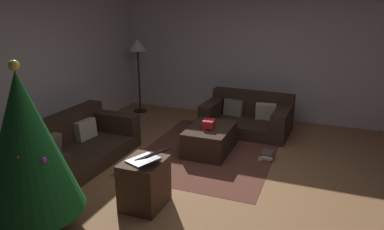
{
  "coord_description": "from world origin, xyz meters",
  "views": [
    {
      "loc": [
        -3.92,
        -1.13,
        2.27
      ],
      "look_at": [
        0.53,
        0.6,
        0.75
      ],
      "focal_mm": 33.34,
      "sensor_mm": 36.0,
      "label": 1
    }
  ],
  "objects_px": {
    "book_stack": "(267,156)",
    "corner_lamp": "(138,50)",
    "christmas_tree": "(26,144)",
    "side_table": "(144,183)",
    "couch_right": "(248,116)",
    "gift_box": "(209,124)",
    "laptop": "(147,158)",
    "tv_remote": "(206,129)",
    "couch_left": "(73,146)",
    "ottoman": "(210,139)"
  },
  "relations": [
    {
      "from": "side_table",
      "to": "tv_remote",
      "type": "bearing_deg",
      "value": -6.46
    },
    {
      "from": "corner_lamp",
      "to": "couch_left",
      "type": "bearing_deg",
      "value": -172.51
    },
    {
      "from": "side_table",
      "to": "corner_lamp",
      "type": "bearing_deg",
      "value": 30.01
    },
    {
      "from": "couch_right",
      "to": "christmas_tree",
      "type": "distance_m",
      "value": 4.08
    },
    {
      "from": "couch_right",
      "to": "corner_lamp",
      "type": "relative_size",
      "value": 1.01
    },
    {
      "from": "ottoman",
      "to": "book_stack",
      "type": "bearing_deg",
      "value": -88.45
    },
    {
      "from": "corner_lamp",
      "to": "tv_remote",
      "type": "bearing_deg",
      "value": -128.19
    },
    {
      "from": "couch_right",
      "to": "book_stack",
      "type": "xyz_separation_m",
      "value": [
        -1.17,
        -0.56,
        -0.2
      ]
    },
    {
      "from": "christmas_tree",
      "to": "couch_right",
      "type": "bearing_deg",
      "value": -19.67
    },
    {
      "from": "couch_left",
      "to": "book_stack",
      "type": "height_order",
      "value": "couch_left"
    },
    {
      "from": "book_stack",
      "to": "corner_lamp",
      "type": "relative_size",
      "value": 0.18
    },
    {
      "from": "couch_right",
      "to": "tv_remote",
      "type": "bearing_deg",
      "value": 78.29
    },
    {
      "from": "ottoman",
      "to": "christmas_tree",
      "type": "height_order",
      "value": "christmas_tree"
    },
    {
      "from": "couch_right",
      "to": "gift_box",
      "type": "xyz_separation_m",
      "value": [
        -1.25,
        0.34,
        0.21
      ]
    },
    {
      "from": "ottoman",
      "to": "gift_box",
      "type": "distance_m",
      "value": 0.27
    },
    {
      "from": "side_table",
      "to": "couch_right",
      "type": "bearing_deg",
      "value": -10.3
    },
    {
      "from": "gift_box",
      "to": "corner_lamp",
      "type": "bearing_deg",
      "value": 53.32
    },
    {
      "from": "book_stack",
      "to": "corner_lamp",
      "type": "xyz_separation_m",
      "value": [
        1.48,
        2.98,
        1.26
      ]
    },
    {
      "from": "christmas_tree",
      "to": "laptop",
      "type": "height_order",
      "value": "christmas_tree"
    },
    {
      "from": "ottoman",
      "to": "side_table",
      "type": "height_order",
      "value": "side_table"
    },
    {
      "from": "couch_left",
      "to": "side_table",
      "type": "distance_m",
      "value": 1.69
    },
    {
      "from": "side_table",
      "to": "ottoman",
      "type": "bearing_deg",
      "value": -6.49
    },
    {
      "from": "gift_box",
      "to": "side_table",
      "type": "distance_m",
      "value": 1.73
    },
    {
      "from": "tv_remote",
      "to": "laptop",
      "type": "distance_m",
      "value": 1.68
    },
    {
      "from": "tv_remote",
      "to": "book_stack",
      "type": "relative_size",
      "value": 0.58
    },
    {
      "from": "gift_box",
      "to": "couch_right",
      "type": "bearing_deg",
      "value": -15.27
    },
    {
      "from": "tv_remote",
      "to": "laptop",
      "type": "relative_size",
      "value": 0.32
    },
    {
      "from": "laptop",
      "to": "tv_remote",
      "type": "bearing_deg",
      "value": -4.36
    },
    {
      "from": "couch_left",
      "to": "christmas_tree",
      "type": "distance_m",
      "value": 1.81
    },
    {
      "from": "ottoman",
      "to": "book_stack",
      "type": "height_order",
      "value": "ottoman"
    },
    {
      "from": "ottoman",
      "to": "couch_left",
      "type": "bearing_deg",
      "value": 122.04
    },
    {
      "from": "couch_left",
      "to": "tv_remote",
      "type": "bearing_deg",
      "value": 119.62
    },
    {
      "from": "couch_right",
      "to": "laptop",
      "type": "xyz_separation_m",
      "value": [
        -2.98,
        0.48,
        0.36
      ]
    },
    {
      "from": "couch_left",
      "to": "couch_right",
      "type": "bearing_deg",
      "value": 138.21
    },
    {
      "from": "ottoman",
      "to": "christmas_tree",
      "type": "bearing_deg",
      "value": 158.57
    },
    {
      "from": "corner_lamp",
      "to": "couch_right",
      "type": "bearing_deg",
      "value": -97.13
    },
    {
      "from": "couch_left",
      "to": "side_table",
      "type": "relative_size",
      "value": 3.35
    },
    {
      "from": "laptop",
      "to": "book_stack",
      "type": "xyz_separation_m",
      "value": [
        1.81,
        -1.04,
        -0.56
      ]
    },
    {
      "from": "side_table",
      "to": "book_stack",
      "type": "xyz_separation_m",
      "value": [
        1.79,
        -1.1,
        -0.23
      ]
    },
    {
      "from": "side_table",
      "to": "corner_lamp",
      "type": "xyz_separation_m",
      "value": [
        3.26,
        1.89,
        1.03
      ]
    },
    {
      "from": "side_table",
      "to": "book_stack",
      "type": "height_order",
      "value": "side_table"
    },
    {
      "from": "couch_right",
      "to": "christmas_tree",
      "type": "height_order",
      "value": "christmas_tree"
    },
    {
      "from": "gift_box",
      "to": "side_table",
      "type": "xyz_separation_m",
      "value": [
        -1.71,
        0.2,
        -0.19
      ]
    },
    {
      "from": "couch_left",
      "to": "couch_right",
      "type": "height_order",
      "value": "couch_left"
    },
    {
      "from": "couch_right",
      "to": "couch_left",
      "type": "bearing_deg",
      "value": 50.9
    },
    {
      "from": "couch_right",
      "to": "book_stack",
      "type": "relative_size",
      "value": 5.72
    },
    {
      "from": "couch_left",
      "to": "christmas_tree",
      "type": "bearing_deg",
      "value": 26.62
    },
    {
      "from": "couch_left",
      "to": "side_table",
      "type": "bearing_deg",
      "value": 67.0
    },
    {
      "from": "ottoman",
      "to": "laptop",
      "type": "distance_m",
      "value": 1.84
    },
    {
      "from": "christmas_tree",
      "to": "book_stack",
      "type": "distance_m",
      "value": 3.36
    }
  ]
}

